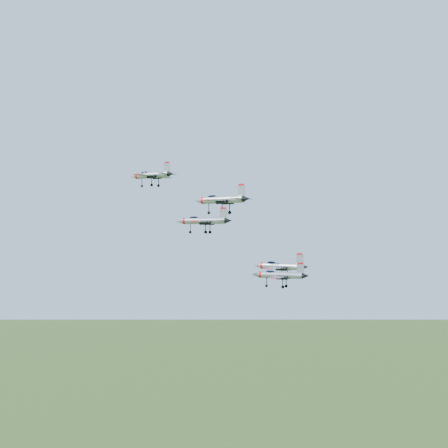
% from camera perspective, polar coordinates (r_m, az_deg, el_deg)
% --- Properties ---
extents(jet_lead, '(13.50, 11.24, 3.61)m').
position_cam_1_polar(jet_lead, '(149.17, -6.69, 4.47)').
color(jet_lead, '#9598A0').
extents(jet_left_high, '(13.72, 11.47, 3.67)m').
position_cam_1_polar(jet_left_high, '(123.14, -0.31, 2.25)').
color(jet_left_high, '#9598A0').
extents(jet_right_high, '(10.87, 9.05, 2.91)m').
position_cam_1_polar(jet_right_high, '(109.36, -1.98, 0.31)').
color(jet_right_high, '#9598A0').
extents(jet_left_low, '(12.33, 10.29, 3.30)m').
position_cam_1_polar(jet_left_low, '(122.46, 5.10, -3.84)').
color(jet_left_low, '#9598A0').
extents(jet_right_low, '(10.47, 8.67, 2.80)m').
position_cam_1_polar(jet_right_low, '(107.24, 5.04, -4.66)').
color(jet_right_low, '#9598A0').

